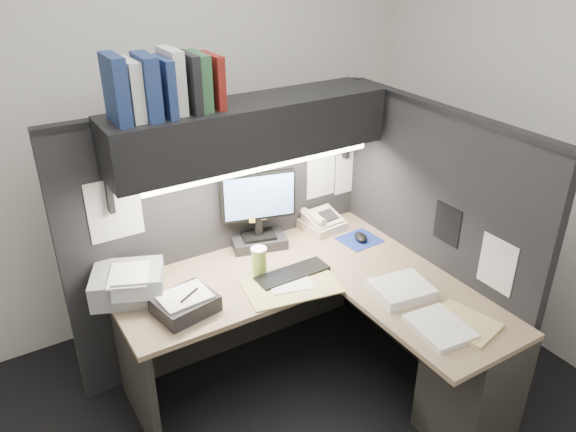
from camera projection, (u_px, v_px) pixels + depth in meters
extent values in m
cube|color=silver|center=(177.00, 123.00, 3.55)|extent=(3.50, 0.04, 2.70)
cube|color=silver|center=(561.00, 143.00, 3.23)|extent=(0.04, 3.00, 2.70)
cube|color=black|center=(225.00, 235.00, 3.38)|extent=(1.90, 0.06, 1.60)
cube|color=black|center=(429.00, 247.00, 3.26)|extent=(0.06, 1.50, 1.60)
cube|color=#94815E|center=(266.00, 272.00, 3.17)|extent=(1.70, 0.68, 0.03)
cube|color=#94815E|center=(434.00, 311.00, 2.85)|extent=(0.60, 0.85, 0.03)
cube|color=#282624|center=(244.00, 299.00, 3.57)|extent=(1.61, 0.02, 0.70)
cube|color=#282624|center=(135.00, 373.00, 2.97)|extent=(0.04, 0.61, 0.70)
cube|color=#282624|center=(471.00, 385.00, 2.89)|extent=(0.38, 0.40, 0.70)
cube|color=black|center=(249.00, 129.00, 2.97)|extent=(1.55, 0.34, 0.30)
cylinder|color=white|center=(263.00, 167.00, 2.94)|extent=(1.32, 0.04, 0.04)
cube|color=black|center=(259.00, 241.00, 3.40)|extent=(0.36, 0.27, 0.06)
cube|color=black|center=(258.00, 226.00, 3.35)|extent=(0.05, 0.05, 0.11)
cube|color=black|center=(258.00, 196.00, 3.26)|extent=(0.44, 0.15, 0.29)
cube|color=#608BD2|center=(259.00, 197.00, 3.24)|extent=(0.40, 0.11, 0.26)
cube|color=black|center=(292.00, 273.00, 3.11)|extent=(0.42, 0.15, 0.02)
cube|color=navy|center=(359.00, 240.00, 3.47)|extent=(0.25, 0.23, 0.00)
ellipsoid|color=black|center=(361.00, 237.00, 3.45)|extent=(0.11, 0.13, 0.04)
cube|color=beige|center=(322.00, 222.00, 3.58)|extent=(0.26, 0.27, 0.10)
cylinder|color=#D1D354|center=(259.00, 262.00, 3.10)|extent=(0.10, 0.10, 0.15)
cube|color=gray|center=(128.00, 283.00, 2.92)|extent=(0.44, 0.42, 0.14)
cube|color=black|center=(185.00, 304.00, 2.80)|extent=(0.33, 0.29, 0.09)
cube|color=tan|center=(291.00, 285.00, 3.02)|extent=(0.55, 0.41, 0.01)
cube|color=white|center=(402.00, 289.00, 2.95)|extent=(0.32, 0.29, 0.06)
cube|color=white|center=(440.00, 327.00, 2.68)|extent=(0.26, 0.31, 0.03)
cube|color=tan|center=(464.00, 323.00, 2.72)|extent=(0.30, 0.35, 0.02)
cube|color=navy|center=(116.00, 90.00, 2.51)|extent=(0.06, 0.22, 0.31)
cube|color=beige|center=(131.00, 90.00, 2.57)|extent=(0.06, 0.22, 0.28)
cube|color=navy|center=(147.00, 87.00, 2.58)|extent=(0.07, 0.22, 0.30)
cube|color=navy|center=(164.00, 87.00, 2.62)|extent=(0.05, 0.22, 0.27)
cube|color=beige|center=(172.00, 81.00, 2.67)|extent=(0.06, 0.22, 0.30)
cube|color=black|center=(189.00, 83.00, 2.68)|extent=(0.04, 0.22, 0.28)
cube|color=#264C2D|center=(198.00, 81.00, 2.72)|extent=(0.07, 0.22, 0.27)
cube|color=maroon|center=(212.00, 81.00, 2.76)|extent=(0.05, 0.22, 0.26)
cube|color=white|center=(321.00, 176.00, 3.56)|extent=(0.21, 0.00, 0.28)
cube|color=white|center=(349.00, 172.00, 3.67)|extent=(0.21, 0.00, 0.28)
cube|color=white|center=(115.00, 210.00, 2.91)|extent=(0.28, 0.00, 0.34)
cube|color=black|center=(447.00, 224.00, 3.04)|extent=(0.00, 0.18, 0.22)
cube|color=white|center=(497.00, 264.00, 2.80)|extent=(0.00, 0.21, 0.28)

